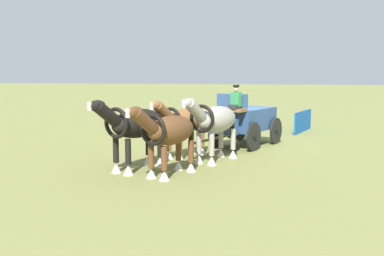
{
  "coord_description": "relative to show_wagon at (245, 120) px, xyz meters",
  "views": [
    {
      "loc": [
        18.31,
        1.7,
        3.02
      ],
      "look_at": [
        4.08,
        -1.46,
        1.2
      ],
      "focal_mm": 40.71,
      "sensor_mm": 36.0,
      "label": 1
    }
  ],
  "objects": [
    {
      "name": "ground_plane",
      "position": [
        -0.15,
        0.05,
        -1.09
      ],
      "size": [
        220.0,
        220.0,
        0.0
      ],
      "primitive_type": "plane",
      "color": "olive"
    },
    {
      "name": "show_wagon",
      "position": [
        0.0,
        0.0,
        0.0
      ],
      "size": [
        5.54,
        2.96,
        2.6
      ],
      "color": "#2D4C7A",
      "rests_on": "ground"
    },
    {
      "name": "draft_horse_rear_near",
      "position": [
        3.51,
        -0.71,
        0.3
      ],
      "size": [
        3.03,
        1.67,
        2.27
      ],
      "color": "#9E998E",
      "rests_on": "ground"
    },
    {
      "name": "draft_horse_rear_off",
      "position": [
        3.04,
        -1.92,
        0.19
      ],
      "size": [
        2.96,
        1.61,
        2.14
      ],
      "color": "brown",
      "rests_on": "ground"
    },
    {
      "name": "draft_horse_lead_near",
      "position": [
        5.94,
        -1.68,
        0.21
      ],
      "size": [
        2.87,
        1.59,
        2.16
      ],
      "color": "brown",
      "rests_on": "ground"
    },
    {
      "name": "draft_horse_lead_off",
      "position": [
        5.45,
        -2.88,
        0.32
      ],
      "size": [
        3.1,
        1.69,
        2.29
      ],
      "color": "black",
      "rests_on": "ground"
    },
    {
      "name": "sponsor_banner",
      "position": [
        -5.17,
        2.52,
        -0.54
      ],
      "size": [
        3.09,
        0.94,
        1.1
      ],
      "primitive_type": "cube",
      "rotation": [
        0.0,
        0.0,
        -0.28
      ],
      "color": "#1959B2",
      "rests_on": "ground"
    }
  ]
}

